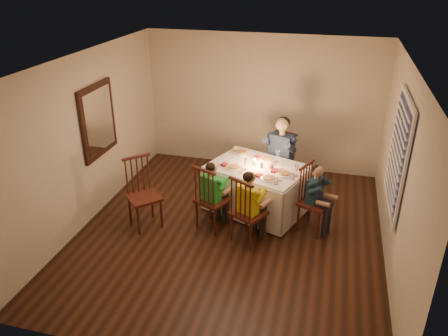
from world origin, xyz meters
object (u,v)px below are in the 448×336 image
(chair_adult, at_px, (278,190))
(chair_near_left, at_px, (213,227))
(dining_table, at_px, (257,179))
(child_yellow, at_px, (248,240))
(chair_extra, at_px, (147,225))
(child_teal, at_px, (312,230))
(serving_bowl, at_px, (242,154))
(chair_end, at_px, (312,230))
(adult, at_px, (278,190))
(chair_near_right, at_px, (248,240))
(child_green, at_px, (213,227))

(chair_adult, height_order, chair_near_left, same)
(dining_table, xyz_separation_m, child_yellow, (0.05, -0.93, -0.56))
(chair_near_left, xyz_separation_m, chair_extra, (-1.02, -0.23, 0.00))
(child_teal, bearing_deg, serving_bowl, 82.97)
(chair_near_left, relative_size, serving_bowl, 5.34)
(chair_end, distance_m, child_yellow, 1.05)
(chair_end, height_order, child_teal, child_teal)
(adult, relative_size, child_teal, 1.26)
(child_yellow, relative_size, child_teal, 1.04)
(chair_adult, xyz_separation_m, chair_extra, (-1.84, -1.67, 0.00))
(dining_table, xyz_separation_m, chair_near_right, (0.05, -0.93, -0.56))
(chair_adult, distance_m, chair_near_right, 1.68)
(chair_near_left, height_order, chair_extra, chair_extra)
(chair_near_left, distance_m, child_teal, 1.55)
(chair_near_right, distance_m, child_yellow, 0.00)
(chair_extra, distance_m, child_yellow, 1.63)
(adult, bearing_deg, chair_extra, -117.81)
(chair_extra, distance_m, child_teal, 2.59)
(dining_table, bearing_deg, serving_bowl, 152.18)
(chair_end, distance_m, adult, 1.34)
(chair_end, height_order, child_yellow, child_yellow)
(child_teal, height_order, serving_bowl, serving_bowl)
(chair_near_left, xyz_separation_m, chair_end, (1.52, 0.31, 0.00))
(adult, bearing_deg, child_yellow, -77.36)
(chair_near_right, distance_m, chair_extra, 1.63)
(chair_adult, relative_size, adult, 0.78)
(chair_adult, height_order, chair_extra, chair_extra)
(chair_end, bearing_deg, chair_near_right, 143.92)
(chair_extra, bearing_deg, child_teal, -34.48)
(dining_table, relative_size, serving_bowl, 8.92)
(dining_table, bearing_deg, chair_end, -2.31)
(chair_end, xyz_separation_m, child_yellow, (-0.91, -0.53, 0.00))
(chair_extra, bearing_deg, chair_near_left, -33.87)
(adult, bearing_deg, child_teal, -38.72)
(dining_table, distance_m, chair_near_right, 1.08)
(dining_table, relative_size, chair_end, 1.67)
(chair_end, bearing_deg, chair_adult, 55.05)
(adult, xyz_separation_m, child_teal, (0.70, -1.14, 0.00))
(chair_near_left, relative_size, adult, 0.78)
(chair_near_right, xyz_separation_m, child_yellow, (-0.00, 0.00, 0.00))
(adult, xyz_separation_m, child_green, (-0.82, -1.45, 0.00))
(chair_adult, distance_m, chair_end, 1.34)
(child_yellow, distance_m, child_teal, 1.05)
(chair_near_right, bearing_deg, child_green, 7.65)
(chair_near_left, bearing_deg, serving_bowl, -78.39)
(chair_extra, distance_m, child_green, 1.04)
(chair_adult, bearing_deg, chair_extra, -117.81)
(chair_extra, height_order, child_yellow, child_yellow)
(chair_near_left, bearing_deg, child_green, -67.15)
(child_green, bearing_deg, chair_extra, 35.39)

